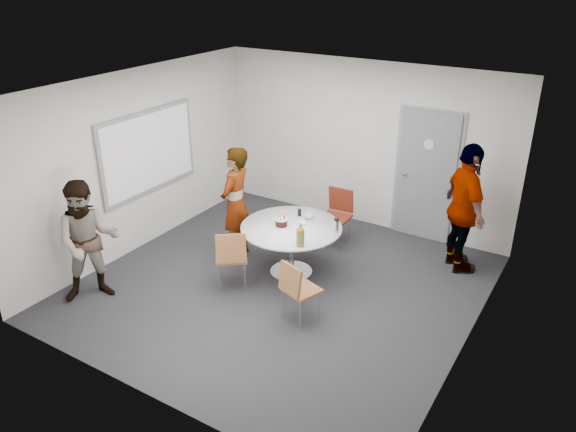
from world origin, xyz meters
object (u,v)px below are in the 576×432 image
Objects in this scene: chair_near_right at (297,287)px; chair_far at (338,211)px; door at (426,176)px; person_left at (89,241)px; whiteboard at (149,152)px; person_right at (465,209)px; person_main at (236,204)px; table at (292,233)px; chair_near_left at (231,254)px.

chair_near_right is 0.92× the size of chair_far.
door is 5.01m from person_left.
whiteboard is 2.15× the size of chair_far.
whiteboard is at bearing 71.84° from person_right.
person_main is (1.43, 0.20, -0.60)m from whiteboard.
chair_near_right is 2.23m from chair_far.
chair_far is at bearing 29.07° from whiteboard.
table is 2.67m from person_left.
door reaches higher than whiteboard.
door is at bearing 3.94° from person_left.
chair_near_left is 3.27m from person_right.
whiteboard is at bearing 124.71° from chair_near_left.
table reaches higher than chair_far.
person_left is at bearing -127.52° from door.
door is at bearing -142.42° from chair_far.
person_left reaches higher than chair_near_right.
chair_far is (0.57, 1.98, 0.01)m from chair_near_left.
person_left is 0.87× the size of person_right.
person_main is at bearing 77.01° from person_right.
door reaches higher than person_right.
chair_far is 1.63m from person_main.
table is 0.91m from chair_near_left.
whiteboard is (-3.56, -2.28, 0.42)m from door.
door reaches higher than person_main.
chair_near_left is at bearing -169.99° from chair_near_right.
door is 4.25m from whiteboard.
table reaches higher than chair_near_right.
person_left is (-3.05, -3.97, -0.21)m from door.
person_left reaches higher than chair_far.
chair_near_left is at bearing -121.64° from table.
person_left is at bearing 54.62° from chair_far.
person_main is at bearing -135.63° from door.
door reaches higher than chair_far.
chair_near_right is at bearing -99.48° from door.
person_main is 0.91× the size of person_right.
person_main is at bearing 168.16° from chair_near_right.
person_right is (0.81, -0.73, -0.09)m from door.
person_left is at bearing -140.86° from chair_near_right.
chair_far is (-1.06, -0.89, -0.49)m from door.
table is at bearing 87.24° from person_right.
chair_far is 0.52× the size of person_main.
door reaches higher than chair_near_left.
chair_far is 0.54× the size of person_left.
person_main is (-1.62, 0.98, 0.36)m from chair_near_right.
door is 2.98m from person_main.
person_main reaches higher than person_left.
whiteboard is 1.36× the size of table.
table is at bearing 80.55° from person_main.
person_right is at bearing 3.07° from chair_near_left.
table is 1.59× the size of chair_far.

